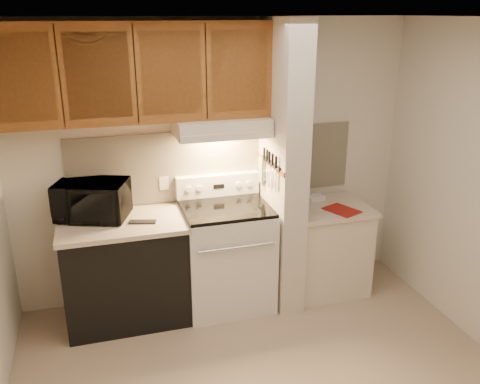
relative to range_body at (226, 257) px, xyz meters
name	(u,v)px	position (x,y,z in m)	size (l,w,h in m)	color
ceiling	(276,18)	(0.00, -1.16, 2.04)	(3.60, 3.60, 0.00)	white
wall_back	(216,162)	(0.00, 0.34, 0.79)	(3.60, 0.02, 2.50)	beige
backsplash	(216,164)	(0.00, 0.33, 0.78)	(2.60, 0.02, 0.63)	beige
range_body	(226,257)	(0.00, 0.00, 0.00)	(0.76, 0.65, 0.92)	silver
oven_window	(236,269)	(0.00, -0.32, 0.04)	(0.50, 0.01, 0.30)	black
oven_handle	(237,248)	(0.00, -0.35, 0.26)	(0.02, 0.02, 0.65)	silver
cooktop	(226,208)	(0.00, 0.00, 0.48)	(0.74, 0.64, 0.03)	black
range_backguard	(218,185)	(0.00, 0.28, 0.59)	(0.76, 0.08, 0.20)	silver
range_display	(219,186)	(0.00, 0.24, 0.59)	(0.10, 0.01, 0.04)	black
range_knob_left_outer	(188,189)	(-0.28, 0.24, 0.59)	(0.05, 0.05, 0.02)	silver
range_knob_left_inner	(199,188)	(-0.18, 0.24, 0.59)	(0.05, 0.05, 0.02)	silver
range_knob_right_inner	(238,185)	(0.18, 0.24, 0.59)	(0.05, 0.05, 0.02)	silver
range_knob_right_outer	(249,184)	(0.28, 0.24, 0.59)	(0.05, 0.05, 0.02)	silver
dishwasher_front	(126,272)	(-0.88, 0.01, -0.03)	(1.00, 0.63, 0.87)	black
left_countertop	(122,223)	(-0.88, 0.01, 0.43)	(1.04, 0.67, 0.04)	beige
spoon_rest	(142,222)	(-0.72, -0.07, 0.46)	(0.22, 0.07, 0.01)	black
teal_jar	(126,206)	(-0.83, 0.23, 0.50)	(0.09, 0.09, 0.10)	#1D6659
outlet	(164,183)	(-0.48, 0.32, 0.64)	(0.08, 0.01, 0.12)	beige
microwave	(92,200)	(-1.10, 0.15, 0.61)	(0.57, 0.38, 0.31)	black
partition_pillar	(282,168)	(0.51, -0.01, 0.79)	(0.22, 0.70, 2.50)	beige
pillar_trim	(270,164)	(0.39, -0.01, 0.84)	(0.01, 0.70, 0.04)	brown
knife_strip	(271,163)	(0.39, -0.06, 0.86)	(0.02, 0.42, 0.04)	black
knife_blade_a	(275,180)	(0.38, -0.20, 0.76)	(0.01, 0.04, 0.16)	silver
knife_handle_a	(276,162)	(0.38, -0.20, 0.91)	(0.02, 0.02, 0.10)	black
knife_blade_b	(273,178)	(0.38, -0.14, 0.75)	(0.01, 0.04, 0.18)	silver
knife_handle_b	(273,160)	(0.38, -0.12, 0.91)	(0.02, 0.02, 0.10)	black
knife_blade_c	(269,176)	(0.38, -0.04, 0.74)	(0.01, 0.04, 0.20)	silver
knife_handle_c	(270,157)	(0.38, -0.04, 0.91)	(0.02, 0.02, 0.10)	black
knife_blade_d	(267,172)	(0.38, 0.02, 0.76)	(0.01, 0.04, 0.16)	silver
knife_handle_d	(267,155)	(0.38, 0.02, 0.91)	(0.02, 0.02, 0.10)	black
knife_blade_e	(264,171)	(0.38, 0.10, 0.75)	(0.01, 0.04, 0.18)	silver
knife_handle_e	(264,153)	(0.38, 0.10, 0.91)	(0.02, 0.02, 0.10)	black
oven_mitt	(262,170)	(0.38, 0.17, 0.73)	(0.03, 0.10, 0.23)	gray
right_cab_base	(325,250)	(0.97, -0.01, -0.06)	(0.70, 0.60, 0.81)	beige
right_countertop	(328,208)	(0.97, -0.01, 0.37)	(0.74, 0.64, 0.04)	beige
red_folder	(342,210)	(1.03, -0.15, 0.39)	(0.22, 0.30, 0.01)	maroon
white_box	(315,198)	(0.92, 0.17, 0.41)	(0.16, 0.11, 0.04)	white
range_hood	(221,126)	(0.00, 0.12, 1.17)	(0.78, 0.44, 0.15)	beige
hood_lip	(228,137)	(0.00, -0.08, 1.12)	(0.78, 0.04, 0.06)	beige
upper_cabinets	(134,72)	(-0.69, 0.17, 1.62)	(2.18, 0.33, 0.77)	brown
cab_door_a	(19,78)	(-1.51, 0.01, 1.62)	(0.46, 0.01, 0.63)	brown
cab_gap_a	(59,77)	(-1.23, 0.01, 1.62)	(0.01, 0.01, 0.73)	black
cab_door_b	(98,76)	(-0.96, 0.01, 1.62)	(0.46, 0.01, 0.63)	brown
cab_gap_b	(136,75)	(-0.69, 0.01, 1.62)	(0.01, 0.01, 0.73)	black
cab_door_c	(171,73)	(-0.42, 0.01, 1.62)	(0.46, 0.01, 0.63)	brown
cab_gap_c	(206,72)	(-0.14, 0.01, 1.62)	(0.01, 0.01, 0.73)	black
cab_door_d	(240,71)	(0.13, 0.01, 1.62)	(0.46, 0.01, 0.63)	brown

